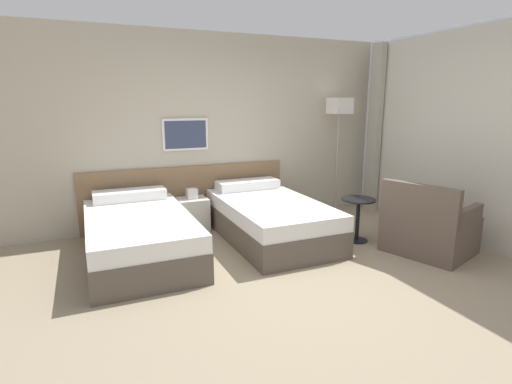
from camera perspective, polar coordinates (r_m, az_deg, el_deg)
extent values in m
plane|color=gray|center=(4.17, 6.77, -12.20)|extent=(16.00, 16.00, 0.00)
cube|color=#B7AD99|center=(5.92, -4.35, 8.82)|extent=(10.00, 0.06, 2.70)
cube|color=#846647|center=(5.84, -9.71, -0.53)|extent=(2.94, 0.04, 0.86)
cube|color=white|center=(5.70, -10.05, 8.10)|extent=(0.64, 0.03, 0.44)
cube|color=#333D56|center=(5.69, -10.01, 8.08)|extent=(0.58, 0.01, 0.38)
cube|color=white|center=(5.48, 31.51, 6.67)|extent=(0.06, 4.80, 2.70)
cube|color=beige|center=(5.45, 31.20, 6.36)|extent=(0.03, 4.41, 2.64)
cube|color=#A8A393|center=(6.79, 16.57, 8.59)|extent=(0.10, 0.24, 2.64)
cube|color=brown|center=(4.79, -16.23, -7.20)|extent=(1.13, 2.02, 0.32)
cube|color=white|center=(4.71, -16.42, -4.29)|extent=(1.12, 2.00, 0.19)
cube|color=white|center=(5.42, -17.59, -0.42)|extent=(0.90, 0.34, 0.13)
cube|color=brown|center=(5.23, 2.06, -4.99)|extent=(1.13, 2.02, 0.32)
cube|color=white|center=(5.16, 2.08, -2.30)|extent=(1.12, 2.00, 0.19)
cube|color=white|center=(5.81, -1.21, 1.05)|extent=(0.90, 0.34, 0.13)
cube|color=beige|center=(5.66, -9.03, -3.10)|extent=(0.41, 0.37, 0.44)
cube|color=silver|center=(5.59, -9.13, -0.22)|extent=(0.14, 0.14, 0.14)
cylinder|color=#9E9993|center=(6.62, 11.20, -2.77)|extent=(0.24, 0.24, 0.02)
cylinder|color=#9E9993|center=(6.45, 11.50, 3.97)|extent=(0.02, 0.02, 1.56)
cube|color=silver|center=(6.38, 11.87, 11.96)|extent=(0.30, 0.30, 0.24)
cylinder|color=black|center=(5.36, 14.15, -6.67)|extent=(0.28, 0.28, 0.01)
cylinder|color=black|center=(5.28, 14.31, -3.91)|extent=(0.05, 0.05, 0.52)
cylinder|color=black|center=(5.21, 14.47, -1.04)|extent=(0.43, 0.43, 0.02)
cube|color=brown|center=(5.19, 23.52, -5.53)|extent=(1.03, 1.09, 0.44)
cube|color=brown|center=(4.77, 22.25, -1.52)|extent=(0.38, 0.87, 0.43)
cube|color=brown|center=(4.97, 27.98, -3.04)|extent=(0.67, 0.30, 0.18)
cube|color=brown|center=(5.27, 19.91, -1.45)|extent=(0.67, 0.30, 0.18)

